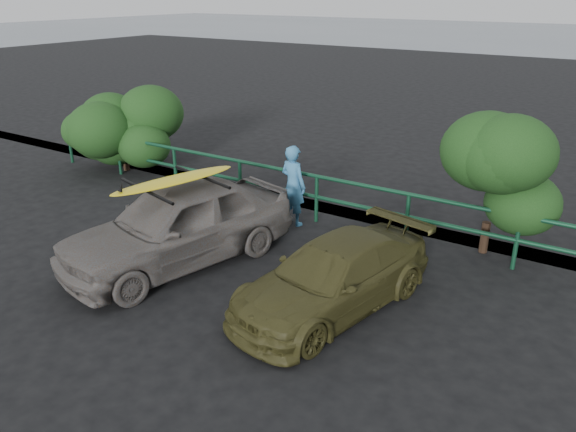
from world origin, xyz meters
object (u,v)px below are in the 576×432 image
man (293,185)px  surfboard (175,180)px  guardrail (277,190)px  olive_vehicle (333,277)px  sedan (178,224)px

man → surfboard: man is taller
guardrail → olive_vehicle: 4.10m
man → olive_vehicle: bearing=143.6°
guardrail → man: 0.81m
surfboard → guardrail: bearing=102.6°
guardrail → man: bearing=-28.9°
sedan → olive_vehicle: sedan is taller
sedan → man: size_ratio=2.55×
olive_vehicle → man: size_ratio=2.17×
guardrail → man: (0.65, -0.36, 0.32)m
sedan → man: man is taller
sedan → man: (0.75, 2.60, 0.11)m
guardrail → olive_vehicle: olive_vehicle is taller
olive_vehicle → guardrail: bearing=148.5°
man → surfboard: 2.80m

